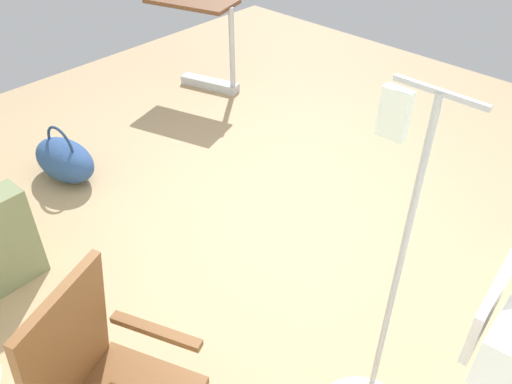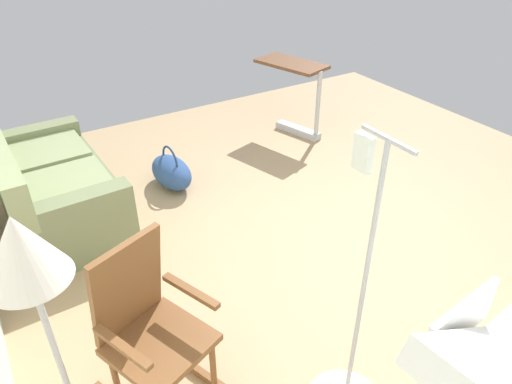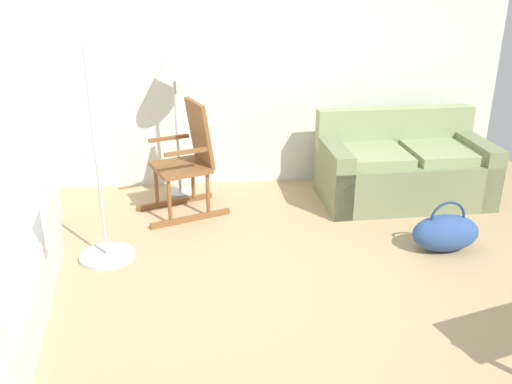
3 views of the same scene
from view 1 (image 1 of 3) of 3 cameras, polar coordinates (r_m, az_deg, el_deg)
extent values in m
plane|color=tan|center=(3.52, 2.40, -3.82)|extent=(6.49, 6.49, 0.00)
cube|color=silver|center=(2.45, 24.36, -10.49)|extent=(0.09, 0.56, 0.28)
cylinder|color=brown|center=(2.52, -14.37, -19.57)|extent=(0.04, 0.04, 0.40)
cube|color=brown|center=(2.06, -19.94, -15.59)|extent=(0.27, 0.45, 0.60)
cube|color=brown|center=(2.12, -10.84, -14.61)|extent=(0.38, 0.18, 0.03)
cube|color=#B2B5BA|center=(5.28, -5.04, 11.66)|extent=(0.61, 0.29, 0.08)
cylinder|color=black|center=(5.16, -2.50, 11.04)|extent=(0.07, 0.07, 0.06)
cylinder|color=black|center=(5.41, -7.46, 12.05)|extent=(0.07, 0.07, 0.06)
cylinder|color=#B2B5BA|center=(4.99, -2.63, 15.36)|extent=(0.05, 0.05, 0.74)
cube|color=brown|center=(5.06, -6.99, 19.91)|extent=(0.88, 0.61, 0.04)
ellipsoid|color=#2D4C84|center=(4.14, -20.08, 3.30)|extent=(0.58, 0.36, 0.30)
torus|color=navy|center=(4.08, -20.46, 4.81)|extent=(0.30, 0.04, 0.30)
cylinder|color=#B2B5BA|center=(2.01, 14.54, -11.13)|extent=(0.02, 0.02, 1.65)
cube|color=#B2B5BA|center=(1.51, 19.39, 10.21)|extent=(0.28, 0.02, 0.02)
cube|color=white|center=(1.61, 14.82, 8.25)|extent=(0.09, 0.04, 0.16)
camera|label=2|loc=(0.62, 133.42, -12.01)|focal=33.24mm
camera|label=3|loc=(5.45, 34.24, 30.69)|focal=39.06mm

